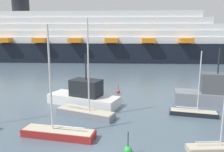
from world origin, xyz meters
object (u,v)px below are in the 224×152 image
Objects in this scene: sailboat_1 at (193,112)px; channel_buoy_0 at (128,150)px; fishing_boat_1 at (213,93)px; sailboat_3 at (58,132)px; cruise_ship at (80,40)px; sailboat_0 at (216,147)px; channel_buoy_2 at (118,91)px; fishing_boat_0 at (84,96)px; sailboat_2 at (85,112)px.

channel_buoy_0 is (-6.57, -8.28, -0.02)m from sailboat_1.
sailboat_1 is 0.76× the size of fishing_boat_1.
cruise_ship reaches higher than sailboat_3.
sailboat_3 reaches higher than sailboat_0.
sailboat_1 is at bearing 51.55° from channel_buoy_0.
fishing_boat_1 reaches higher than channel_buoy_2.
fishing_boat_0 is 7.19× the size of channel_buoy_2.
fishing_boat_1 is at bearing -18.47° from channel_buoy_2.
sailboat_1 is at bearing 26.69° from sailboat_2.
sailboat_2 is at bearing -163.64° from sailboat_1.
channel_buoy_2 is (-8.06, 15.27, -0.05)m from sailboat_0.
fishing_boat_1 reaches higher than sailboat_1.
fishing_boat_0 is at bearing -84.78° from sailboat_3.
channel_buoy_0 is (5.76, -2.16, -0.15)m from sailboat_3.
channel_buoy_2 is at bearing 109.71° from sailboat_0.
sailboat_2 is 1.11× the size of fishing_boat_1.
fishing_boat_1 is at bearing 25.51° from fishing_boat_0.
channel_buoy_2 is 0.01× the size of cruise_ship.
channel_buoy_0 is at bearing -43.72° from fishing_boat_0.
cruise_ship reaches higher than sailboat_1.
sailboat_1 is at bearing -119.91° from fishing_boat_1.
cruise_ship reaches higher than channel_buoy_0.
channel_buoy_0 is at bearing -119.61° from fishing_boat_1.
sailboat_0 is 11.97m from fishing_boat_1.
fishing_boat_1 is at bearing -60.21° from cruise_ship.
sailboat_2 is 0.10× the size of cruise_ship.
fishing_boat_1 is at bearing 60.37° from sailboat_1.
channel_buoy_0 is at bearing 166.79° from sailboat_3.
channel_buoy_2 is at bearing 145.51° from sailboat_1.
channel_buoy_0 is at bearing -37.04° from sailboat_2.
channel_buoy_2 is at bearing -71.38° from cruise_ship.
fishing_boat_1 is 49.32m from cruise_ship.
sailboat_3 reaches higher than fishing_boat_1.
sailboat_1 is (0.28, 7.27, 0.02)m from sailboat_0.
fishing_boat_0 is 1.02× the size of fishing_boat_1.
sailboat_0 is at bearing -69.28° from cruise_ship.
sailboat_3 reaches higher than channel_buoy_2.
channel_buoy_2 is (3.66, 5.53, -0.82)m from fishing_boat_0.
cruise_ship reaches higher than sailboat_0.
sailboat_3 is 7.23× the size of channel_buoy_2.
sailboat_2 is 4.00m from fishing_boat_0.
sailboat_2 reaches higher than channel_buoy_2.
sailboat_0 is 3.69× the size of channel_buoy_0.
fishing_boat_1 is (3.31, 4.10, 1.02)m from sailboat_1.
sailboat_2 reaches higher than channel_buoy_0.
fishing_boat_0 is at bearing -123.54° from channel_buoy_2.
channel_buoy_2 is (-1.78, 16.27, -0.05)m from channel_buoy_0.
sailboat_0 is 17.27m from channel_buoy_2.
fishing_boat_0 reaches higher than channel_buoy_0.
sailboat_3 is 8.62m from fishing_boat_0.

